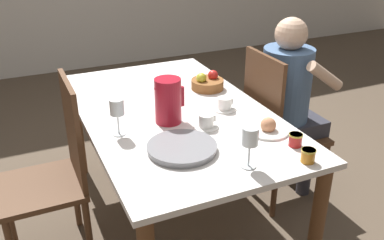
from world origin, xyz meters
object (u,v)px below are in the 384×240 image
Objects in this scene: jam_jar_red at (308,155)px; person_seated at (290,96)px; serving_tray at (182,148)px; bread_plate at (268,128)px; wine_glass_water at (117,109)px; jam_jar_amber at (296,139)px; wine_glass_juice at (250,139)px; teacup_across at (225,105)px; chair_opposite at (55,171)px; fruit_bowl at (207,83)px; red_pitcher at (168,101)px; chair_person_side at (276,127)px; teacup_near_person at (206,122)px.

person_seated is at bearing 59.05° from jam_jar_red.
serving_tray is 0.46m from bread_plate.
wine_glass_water is 2.90× the size of jam_jar_amber.
wine_glass_water reaches higher than bread_plate.
bread_plate is at bearing 43.15° from wine_glass_juice.
bread_plate is (0.07, -0.32, -0.01)m from teacup_across.
person_seated reaches higher than chair_opposite.
red_pitcher is at bearing -139.15° from fruit_bowl.
wine_glass_water is 0.85m from jam_jar_amber.
chair_person_side reaches higher than fruit_bowl.
wine_glass_juice is 0.91× the size of bread_plate.
serving_tray is 0.56m from jam_jar_red.
jam_jar_red is at bearing -40.93° from wine_glass_water.
chair_opposite reaches higher than wine_glass_water.
chair_opposite is 0.84× the size of person_seated.
chair_person_side is 0.82m from red_pitcher.
teacup_across is (-0.40, -0.06, 0.25)m from chair_person_side.
teacup_across reaches higher than jam_jar_amber.
red_pitcher reaches higher than serving_tray.
wine_glass_water is (0.31, -0.15, 0.36)m from chair_opposite.
wine_glass_water is at bearing 165.57° from teacup_near_person.
chair_person_side is 0.68m from teacup_near_person.
bread_plate reaches higher than jam_jar_red.
chair_opposite reaches higher than bread_plate.
chair_person_side is at bearing 61.92° from jam_jar_amber.
chair_opposite is at bearing -167.56° from fruit_bowl.
person_seated is 6.38× the size of wine_glass_juice.
teacup_near_person is at bearing -69.90° from chair_person_side.
wine_glass_water is 0.90m from jam_jar_red.
bread_plate is 0.31m from jam_jar_red.
fruit_bowl reaches higher than jam_jar_amber.
jam_jar_amber is at bearing -86.10° from fruit_bowl.
chair_opposite is at bearing 173.41° from teacup_across.
chair_opposite is 7.72× the size of teacup_near_person.
chair_person_side reaches higher than wine_glass_juice.
bread_plate reaches higher than serving_tray.
chair_person_side is at bearing -36.44° from fruit_bowl.
person_seated is at bearing 6.57° from wine_glass_water.
bread_plate is (0.46, -0.00, 0.01)m from serving_tray.
wine_glass_water and wine_glass_juice have the same top height.
chair_opposite is at bearing -91.00° from person_seated.
chair_opposite is 0.69m from red_pitcher.
fruit_bowl is at bearing 75.00° from wine_glass_juice.
jam_jar_amber is at bearing 13.16° from wine_glass_juice.
bread_plate is (0.68, -0.28, -0.12)m from wine_glass_water.
teacup_near_person is 0.63× the size of bread_plate.
jam_jar_red is (0.26, -0.48, 0.00)m from teacup_near_person.
chair_opposite is 5.36× the size of wine_glass_water.
person_seated is 0.85m from red_pitcher.
jam_jar_amber is (0.29, -0.34, 0.00)m from teacup_near_person.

